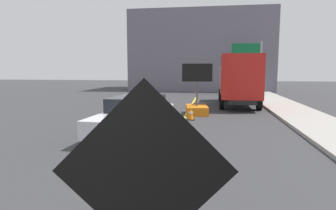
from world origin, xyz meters
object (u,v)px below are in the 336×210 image
(arrow_board_trailer, at_px, (197,105))
(traffic_cone_far_lane, at_px, (182,125))
(roadwork_sign, at_px, (145,176))
(highway_guide_sign, at_px, (252,58))
(pickup_car, at_px, (136,115))
(traffic_cone_curbside, at_px, (191,114))
(box_truck, at_px, (238,79))
(traffic_cone_mid_lane, at_px, (171,149))

(arrow_board_trailer, xyz_separation_m, traffic_cone_far_lane, (-0.27, -5.11, -0.11))
(roadwork_sign, bearing_deg, traffic_cone_far_lane, 93.65)
(roadwork_sign, relative_size, highway_guide_sign, 0.47)
(arrow_board_trailer, height_order, highway_guide_sign, highway_guide_sign)
(arrow_board_trailer, height_order, pickup_car, arrow_board_trailer)
(traffic_cone_curbside, bearing_deg, highway_guide_sign, 72.43)
(box_truck, height_order, traffic_cone_mid_lane, box_truck)
(roadwork_sign, relative_size, traffic_cone_curbside, 3.77)
(arrow_board_trailer, relative_size, pickup_car, 0.54)
(box_truck, height_order, pickup_car, box_truck)
(pickup_car, bearing_deg, box_truck, 63.83)
(arrow_board_trailer, relative_size, box_truck, 0.37)
(roadwork_sign, xyz_separation_m, traffic_cone_curbside, (-0.42, 11.18, -1.17))
(highway_guide_sign, distance_m, traffic_cone_far_lane, 18.77)
(box_truck, xyz_separation_m, pickup_car, (-4.50, -9.15, -1.08))
(arrow_board_trailer, relative_size, traffic_cone_curbside, 4.36)
(traffic_cone_curbside, bearing_deg, arrow_board_trailer, 84.15)
(traffic_cone_mid_lane, bearing_deg, traffic_cone_far_lane, 90.87)
(highway_guide_sign, bearing_deg, pickup_car, -109.81)
(box_truck, relative_size, pickup_car, 1.44)
(roadwork_sign, xyz_separation_m, traffic_cone_far_lane, (-0.51, 7.91, -1.10))
(roadwork_sign, relative_size, box_truck, 0.32)
(roadwork_sign, height_order, box_truck, box_truck)
(box_truck, relative_size, traffic_cone_far_lane, 9.54)
(pickup_car, distance_m, traffic_cone_far_lane, 1.76)
(roadwork_sign, bearing_deg, pickup_car, 105.78)
(pickup_car, xyz_separation_m, traffic_cone_curbside, (1.81, 3.27, -0.39))
(pickup_car, bearing_deg, arrow_board_trailer, 68.59)
(pickup_car, relative_size, traffic_cone_curbside, 8.11)
(roadwork_sign, relative_size, traffic_cone_far_lane, 3.08)
(box_truck, distance_m, traffic_cone_curbside, 6.63)
(box_truck, xyz_separation_m, traffic_cone_mid_lane, (-2.72, -12.28, -1.43))
(roadwork_sign, xyz_separation_m, arrow_board_trailer, (-0.23, 13.02, -0.99))
(box_truck, distance_m, highway_guide_sign, 9.13)
(pickup_car, relative_size, traffic_cone_mid_lane, 7.11)
(arrow_board_trailer, distance_m, box_truck, 4.92)
(highway_guide_sign, xyz_separation_m, traffic_cone_far_lane, (-4.72, -17.91, -3.05))
(highway_guide_sign, bearing_deg, box_truck, -102.59)
(box_truck, xyz_separation_m, traffic_cone_curbside, (-2.68, -5.88, -1.47))
(traffic_cone_mid_lane, relative_size, traffic_cone_curbside, 1.14)
(highway_guide_sign, relative_size, traffic_cone_far_lane, 6.60)
(traffic_cone_far_lane, bearing_deg, traffic_cone_curbside, 88.55)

